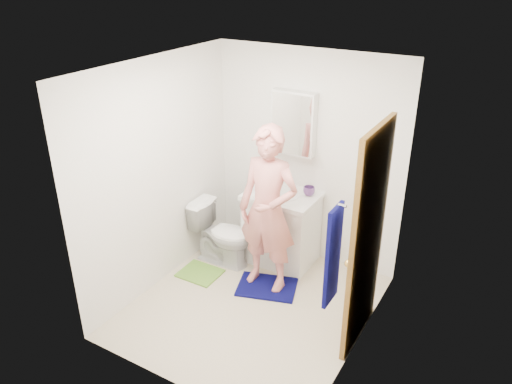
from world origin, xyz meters
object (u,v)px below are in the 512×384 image
toilet (223,234)px  soap_dispenser (260,183)px  towel (333,256)px  medicine_cabinet (294,123)px  man (268,210)px  toothbrush_cup (309,191)px  vanity_cabinet (281,229)px

toilet → soap_dispenser: size_ratio=3.89×
towel → soap_dispenser: size_ratio=4.30×
medicine_cabinet → man: bearing=-81.9°
medicine_cabinet → toilet: bearing=-133.8°
toilet → medicine_cabinet: bearing=-45.0°
medicine_cabinet → towel: medicine_cabinet is taller
medicine_cabinet → man: (0.11, -0.74, -0.70)m
man → toilet: bearing=167.2°
toilet → soap_dispenser: 0.73m
toilet → man: size_ratio=0.41×
toilet → towel: bearing=-123.9°
medicine_cabinet → toothbrush_cup: bearing=-21.7°
medicine_cabinet → man: medicine_cabinet is taller
towel → toothbrush_cup: bearing=119.7°
medicine_cabinet → toilet: (-0.57, -0.59, -1.24)m
towel → toilet: (-1.75, 1.12, -0.89)m
medicine_cabinet → toilet: size_ratio=0.97×
toilet → soap_dispenser: bearing=-45.1°
medicine_cabinet → soap_dispenser: size_ratio=3.77×
soap_dispenser → towel: bearing=-45.0°
towel → vanity_cabinet: bearing=128.5°
soap_dispenser → man: bearing=-52.1°
medicine_cabinet → towel: size_ratio=0.87×
toothbrush_cup → medicine_cabinet: bearing=158.3°
man → towel: bearing=-42.3°
toilet → man: man is taller
soap_dispenser → toothbrush_cup: size_ratio=1.46×
medicine_cabinet → vanity_cabinet: bearing=-90.0°
vanity_cabinet → toilet: (-0.57, -0.36, -0.04)m
toothbrush_cup → man: 0.65m
soap_dispenser → toothbrush_cup: (0.52, 0.17, -0.04)m
medicine_cabinet → man: size_ratio=0.40×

